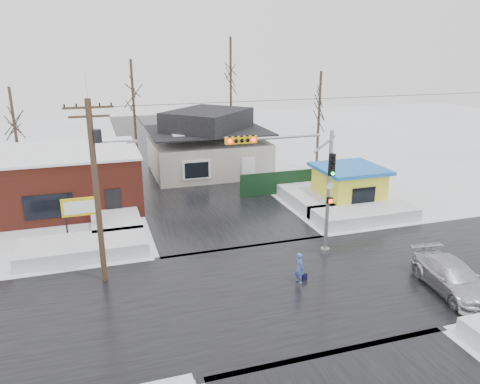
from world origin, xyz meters
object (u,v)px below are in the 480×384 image
object	(u,v)px
marquee_sign	(81,208)
traffic_signal	(303,178)
kiosk	(349,186)
utility_pole	(97,182)
pedestrian	(299,268)
car	(452,278)

from	to	relation	value
marquee_sign	traffic_signal	bearing A→B (deg)	-29.72
kiosk	utility_pole	bearing A→B (deg)	-159.56
utility_pole	pedestrian	world-z (taller)	utility_pole
marquee_sign	kiosk	distance (m)	18.51
marquee_sign	kiosk	bearing A→B (deg)	1.55
marquee_sign	pedestrian	xyz separation A→B (m)	(10.14, -9.20, -1.12)
utility_pole	marquee_sign	world-z (taller)	utility_pole
kiosk	car	size ratio (longest dim) A/B	0.92
utility_pole	kiosk	xyz separation A→B (m)	(17.43, 6.49, -3.65)
traffic_signal	marquee_sign	bearing A→B (deg)	150.28
traffic_signal	utility_pole	world-z (taller)	utility_pole
kiosk	pedestrian	distance (m)	12.82
pedestrian	kiosk	bearing A→B (deg)	-48.62
car	kiosk	bearing A→B (deg)	89.47
marquee_sign	car	distance (m)	20.72
utility_pole	kiosk	world-z (taller)	utility_pole
utility_pole	pedestrian	xyz separation A→B (m)	(9.07, -3.20, -4.32)
traffic_signal	pedestrian	size ratio (longest dim) A/B	4.39
traffic_signal	kiosk	world-z (taller)	traffic_signal
traffic_signal	marquee_sign	xyz separation A→B (m)	(-11.43, 6.53, -2.62)
traffic_signal	kiosk	size ratio (longest dim) A/B	1.52
utility_pole	marquee_sign	xyz separation A→B (m)	(-1.07, 5.99, -3.19)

